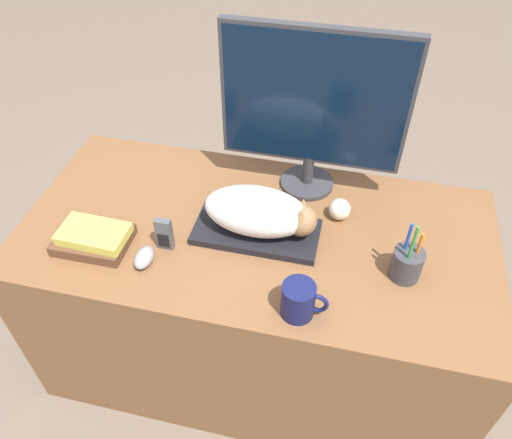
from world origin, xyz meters
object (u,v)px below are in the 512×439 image
at_px(computer_mouse, 144,257).
at_px(pen_cup, 407,264).
at_px(monitor, 314,105).
at_px(phone, 164,234).
at_px(baseball, 340,209).
at_px(book_stack, 93,238).
at_px(cat, 261,212).
at_px(coffee_mug, 299,300).
at_px(keyboard, 256,232).

relative_size(computer_mouse, pen_cup, 0.41).
height_order(monitor, phone, monitor).
relative_size(computer_mouse, baseball, 1.26).
bearing_deg(book_stack, monitor, 36.10).
distance_m(computer_mouse, book_stack, 0.18).
relative_size(cat, book_stack, 1.53).
bearing_deg(coffee_mug, baseball, 80.64).
distance_m(baseball, phone, 0.55).
distance_m(coffee_mug, book_stack, 0.65).
height_order(cat, computer_mouse, cat).
height_order(computer_mouse, baseball, baseball).
relative_size(keyboard, baseball, 5.52).
relative_size(keyboard, computer_mouse, 4.39).
xyz_separation_m(cat, coffee_mug, (0.16, -0.26, -0.05)).
relative_size(baseball, phone, 0.63).
height_order(keyboard, pen_cup, pen_cup).
xyz_separation_m(cat, baseball, (0.22, 0.14, -0.06)).
relative_size(keyboard, book_stack, 1.73).
bearing_deg(computer_mouse, phone, 61.35).
bearing_deg(baseball, cat, -148.67).
bearing_deg(baseball, book_stack, -157.85).
xyz_separation_m(computer_mouse, phone, (0.04, 0.07, 0.03)).
relative_size(pen_cup, phone, 1.92).
distance_m(computer_mouse, phone, 0.09).
distance_m(keyboard, cat, 0.09).
bearing_deg(cat, pen_cup, -8.25).
distance_m(cat, coffee_mug, 0.30).
relative_size(cat, coffee_mug, 2.70).
height_order(baseball, phone, phone).
bearing_deg(baseball, keyboard, -150.29).
height_order(coffee_mug, phone, phone).
height_order(cat, phone, cat).
height_order(pen_cup, phone, pen_cup).
distance_m(monitor, book_stack, 0.77).
height_order(keyboard, monitor, monitor).
bearing_deg(pen_cup, book_stack, -174.47).
bearing_deg(phone, baseball, 26.69).
bearing_deg(phone, monitor, 46.25).
xyz_separation_m(computer_mouse, coffee_mug, (0.47, -0.07, 0.03)).
xyz_separation_m(coffee_mug, pen_cup, (0.27, 0.19, -0.00)).
bearing_deg(pen_cup, computer_mouse, -170.68).
height_order(monitor, pen_cup, monitor).
bearing_deg(baseball, coffee_mug, -99.36).
distance_m(keyboard, pen_cup, 0.45).
bearing_deg(book_stack, computer_mouse, -10.71).
bearing_deg(pen_cup, keyboard, 172.02).
bearing_deg(book_stack, pen_cup, 5.53).
bearing_deg(pen_cup, cat, 171.75).
height_order(cat, coffee_mug, cat).
bearing_deg(monitor, keyboard, -112.69).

